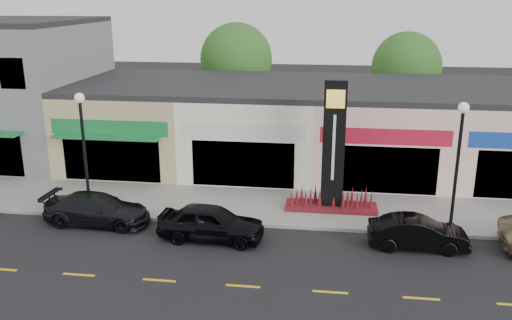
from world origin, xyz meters
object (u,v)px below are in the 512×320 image
object	(u,v)px
lamp_west_near	(84,141)
car_black_conv	(418,233)
pylon_sign	(333,165)
car_black_sedan	(211,223)
car_dark_sedan	(97,209)
lamp_east_near	(458,154)

from	to	relation	value
lamp_west_near	car_black_conv	size ratio (longest dim) A/B	1.41
pylon_sign	car_black_sedan	size ratio (longest dim) A/B	1.38
lamp_west_near	car_dark_sedan	size ratio (longest dim) A/B	1.18
lamp_west_near	lamp_east_near	xyz separation A→B (m)	(16.00, 0.00, 0.00)
car_dark_sedan	lamp_west_near	bearing A→B (deg)	40.89
car_dark_sedan	car_black_sedan	size ratio (longest dim) A/B	1.07
car_black_conv	lamp_east_near	bearing A→B (deg)	-44.19
pylon_sign	car_dark_sedan	size ratio (longest dim) A/B	1.29
lamp_east_near	car_black_sedan	distance (m)	10.43
lamp_east_near	car_dark_sedan	world-z (taller)	lamp_east_near
lamp_west_near	car_dark_sedan	distance (m)	3.10
car_dark_sedan	car_black_conv	size ratio (longest dim) A/B	1.20
lamp_east_near	pylon_sign	distance (m)	5.42
car_dark_sedan	car_black_conv	bearing A→B (deg)	-90.40
pylon_sign	car_black_conv	distance (m)	5.04
lamp_west_near	pylon_sign	bearing A→B (deg)	8.77
car_black_sedan	car_black_conv	world-z (taller)	car_black_sedan
pylon_sign	car_black_conv	world-z (taller)	pylon_sign
car_black_conv	pylon_sign	bearing A→B (deg)	45.76
lamp_west_near	lamp_east_near	size ratio (longest dim) A/B	1.00
pylon_sign	car_dark_sedan	bearing A→B (deg)	-164.97
car_dark_sedan	car_black_sedan	world-z (taller)	car_black_sedan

